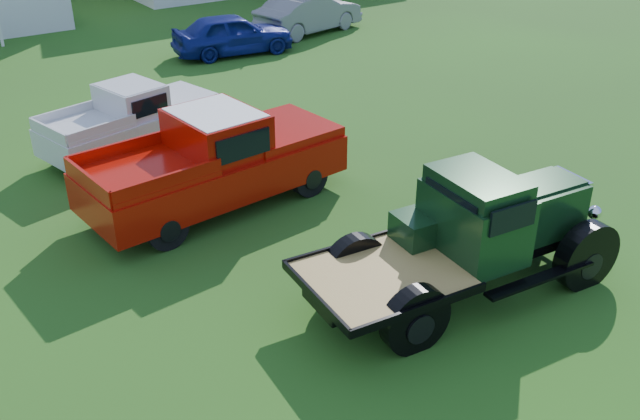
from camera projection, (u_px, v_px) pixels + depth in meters
ground at (350, 294)px, 12.20m from camera, size 120.00×120.00×0.00m
vintage_flatbed at (467, 236)px, 11.79m from camera, size 5.68×2.70×2.18m
red_pickup at (214, 160)px, 14.63m from camera, size 5.87×2.70×2.08m
white_pickup at (131, 119)px, 17.27m from camera, size 4.76×2.70×1.65m
misc_car_blue at (233, 34)px, 24.96m from camera, size 4.41×2.31×1.43m
misc_car_grey at (309, 13)px, 27.64m from camera, size 4.78×2.45×1.50m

